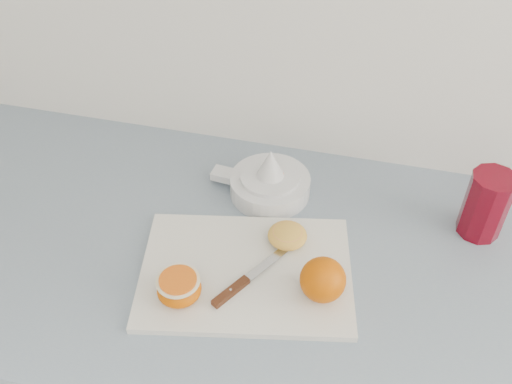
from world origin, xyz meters
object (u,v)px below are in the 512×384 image
citrus_juicer (269,182)px  half_orange (179,288)px  red_tumbler (485,207)px  cutting_board (246,272)px

citrus_juicer → half_orange: bearing=-105.5°
half_orange → citrus_juicer: (0.08, 0.28, -0.01)m
citrus_juicer → red_tumbler: 0.38m
half_orange → citrus_juicer: citrus_juicer is taller
red_tumbler → half_orange: bearing=-149.2°
cutting_board → half_orange: size_ratio=4.95×
citrus_juicer → red_tumbler: bearing=-1.1°
cutting_board → red_tumbler: 0.43m
cutting_board → citrus_juicer: (-0.01, 0.20, 0.02)m
cutting_board → citrus_juicer: citrus_juicer is taller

